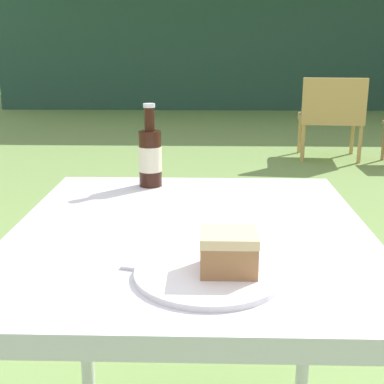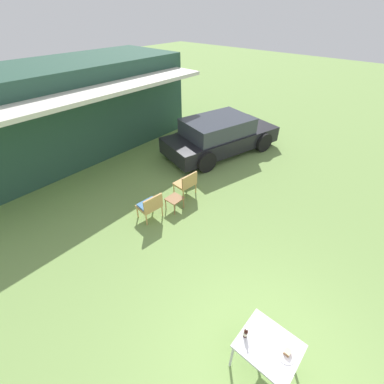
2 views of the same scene
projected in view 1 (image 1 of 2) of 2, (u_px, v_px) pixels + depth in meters
name	position (u px, v px, depth m)	size (l,w,h in m)	color
cabin_building	(288.00, 13.00, 9.68)	(9.60, 4.45, 3.10)	#284C3D
wicker_chair_cushioned	(331.00, 113.00, 4.97)	(0.61, 0.52, 0.77)	tan
patio_table	(191.00, 261.00, 1.13)	(0.74, 0.84, 0.71)	silver
cake_on_plate	(218.00, 264.00, 0.88)	(0.25, 0.25, 0.08)	white
cola_bottle_near	(150.00, 156.00, 1.41)	(0.06, 0.06, 0.22)	black
fork	(169.00, 273.00, 0.89)	(0.17, 0.06, 0.01)	silver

